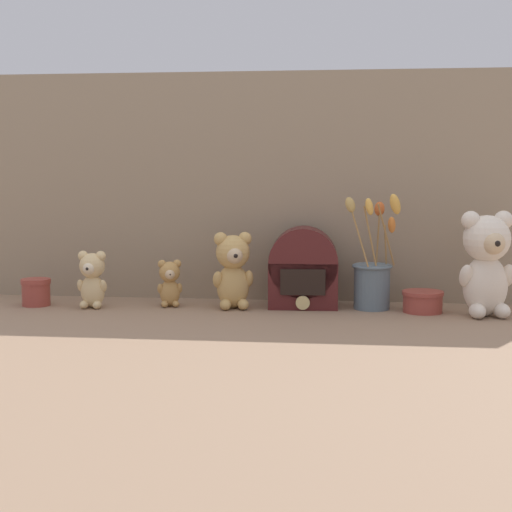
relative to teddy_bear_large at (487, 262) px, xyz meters
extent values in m
plane|color=#8E7056|center=(-0.57, 0.02, -0.13)|extent=(4.00, 4.00, 0.00)
cube|color=gray|center=(-0.57, 0.18, 0.17)|extent=(1.69, 0.02, 0.61)
ellipsoid|color=beige|center=(0.00, 0.00, -0.06)|extent=(0.12, 0.11, 0.15)
sphere|color=beige|center=(0.00, 0.00, 0.06)|extent=(0.11, 0.11, 0.11)
sphere|color=#D1B289|center=(0.01, -0.04, 0.05)|extent=(0.05, 0.05, 0.05)
sphere|color=black|center=(0.01, -0.06, 0.05)|extent=(0.02, 0.02, 0.02)
sphere|color=beige|center=(0.04, 0.01, 0.10)|extent=(0.05, 0.05, 0.05)
sphere|color=beige|center=(-0.04, 0.00, 0.10)|extent=(0.05, 0.05, 0.05)
ellipsoid|color=beige|center=(0.05, 0.01, -0.03)|extent=(0.04, 0.06, 0.07)
ellipsoid|color=beige|center=(-0.05, -0.02, -0.03)|extent=(0.04, 0.06, 0.07)
ellipsoid|color=beige|center=(0.04, -0.02, -0.12)|extent=(0.05, 0.07, 0.04)
ellipsoid|color=beige|center=(-0.02, -0.03, -0.12)|extent=(0.05, 0.07, 0.04)
ellipsoid|color=tan|center=(-0.63, 0.04, -0.08)|extent=(0.10, 0.09, 0.11)
sphere|color=tan|center=(-0.63, 0.04, 0.01)|extent=(0.09, 0.09, 0.09)
sphere|color=#D1B289|center=(-0.62, 0.01, 0.01)|extent=(0.04, 0.04, 0.04)
sphere|color=black|center=(-0.61, -0.01, 0.01)|extent=(0.01, 0.01, 0.01)
sphere|color=tan|center=(-0.59, 0.05, 0.05)|extent=(0.03, 0.03, 0.03)
sphere|color=tan|center=(-0.66, 0.03, 0.05)|extent=(0.03, 0.03, 0.03)
ellipsoid|color=tan|center=(-0.59, 0.04, -0.06)|extent=(0.03, 0.04, 0.05)
ellipsoid|color=tan|center=(-0.66, 0.02, -0.06)|extent=(0.03, 0.04, 0.05)
ellipsoid|color=tan|center=(-0.60, 0.02, -0.12)|extent=(0.04, 0.05, 0.03)
ellipsoid|color=tan|center=(-0.64, 0.01, -0.12)|extent=(0.04, 0.05, 0.03)
ellipsoid|color=#DBBC84|center=(-0.99, 0.00, -0.09)|extent=(0.06, 0.05, 0.09)
sphere|color=#DBBC84|center=(-0.99, 0.00, -0.02)|extent=(0.07, 0.07, 0.07)
sphere|color=beige|center=(-0.99, -0.02, -0.03)|extent=(0.03, 0.03, 0.03)
sphere|color=black|center=(-0.99, -0.03, -0.03)|extent=(0.01, 0.01, 0.01)
sphere|color=#DBBC84|center=(-0.96, 0.00, 0.00)|extent=(0.03, 0.03, 0.03)
sphere|color=#DBBC84|center=(-1.01, 0.01, 0.00)|extent=(0.03, 0.03, 0.03)
ellipsoid|color=#DBBC84|center=(-0.96, 0.00, -0.08)|extent=(0.02, 0.03, 0.04)
ellipsoid|color=#DBBC84|center=(-1.02, 0.00, -0.08)|extent=(0.02, 0.03, 0.04)
ellipsoid|color=#DBBC84|center=(-0.97, -0.01, -0.12)|extent=(0.02, 0.03, 0.02)
ellipsoid|color=#DBBC84|center=(-1.00, -0.01, -0.12)|extent=(0.02, 0.03, 0.02)
ellipsoid|color=tan|center=(-0.79, 0.05, -0.10)|extent=(0.06, 0.05, 0.07)
sphere|color=tan|center=(-0.79, 0.05, -0.04)|extent=(0.05, 0.05, 0.05)
sphere|color=#D1B289|center=(-0.79, 0.03, -0.05)|extent=(0.03, 0.03, 0.03)
sphere|color=black|center=(-0.78, 0.02, -0.05)|extent=(0.01, 0.01, 0.01)
sphere|color=tan|center=(-0.77, 0.05, -0.02)|extent=(0.02, 0.02, 0.02)
sphere|color=tan|center=(-0.81, 0.04, -0.02)|extent=(0.02, 0.02, 0.02)
ellipsoid|color=tan|center=(-0.77, 0.05, -0.09)|extent=(0.02, 0.03, 0.03)
ellipsoid|color=tan|center=(-0.81, 0.04, -0.09)|extent=(0.02, 0.03, 0.03)
ellipsoid|color=tan|center=(-0.77, 0.03, -0.13)|extent=(0.02, 0.03, 0.02)
ellipsoid|color=tan|center=(-0.80, 0.03, -0.13)|extent=(0.02, 0.03, 0.02)
cylinder|color=slate|center=(-0.27, 0.07, -0.08)|extent=(0.09, 0.09, 0.12)
torus|color=slate|center=(-0.27, 0.07, -0.02)|extent=(0.10, 0.10, 0.01)
cylinder|color=#9E7542|center=(-0.24, 0.06, 0.03)|extent=(0.01, 0.03, 0.10)
ellipsoid|color=orange|center=(-0.22, 0.06, 0.08)|extent=(0.03, 0.03, 0.05)
cylinder|color=#9E7542|center=(-0.31, 0.03, 0.06)|extent=(0.05, 0.05, 0.16)
ellipsoid|color=tan|center=(-0.33, 0.01, 0.14)|extent=(0.04, 0.04, 0.05)
cylinder|color=#9E7542|center=(-0.28, 0.04, 0.06)|extent=(0.04, 0.01, 0.15)
ellipsoid|color=gold|center=(-0.28, 0.02, 0.13)|extent=(0.03, 0.02, 0.05)
cylinder|color=#9E7542|center=(-0.26, 0.09, 0.05)|extent=(0.01, 0.01, 0.14)
ellipsoid|color=#C65B28|center=(-0.25, 0.09, 0.12)|extent=(0.04, 0.04, 0.04)
cylinder|color=#9E7542|center=(-0.24, 0.03, 0.06)|extent=(0.05, 0.05, 0.16)
ellipsoid|color=gold|center=(-0.22, 0.01, 0.14)|extent=(0.05, 0.05, 0.06)
cube|color=#4C1919|center=(-0.45, 0.08, -0.07)|extent=(0.18, 0.13, 0.12)
cylinder|color=#4C1919|center=(-0.45, 0.08, -0.02)|extent=(0.18, 0.13, 0.18)
cube|color=black|center=(-0.44, 0.02, -0.06)|extent=(0.11, 0.01, 0.07)
cylinder|color=#D6BC7A|center=(-0.44, 0.02, -0.11)|extent=(0.04, 0.01, 0.04)
cylinder|color=#993D33|center=(-1.14, 0.02, -0.10)|extent=(0.07, 0.07, 0.06)
cylinder|color=#993D33|center=(-1.14, 0.02, -0.07)|extent=(0.08, 0.08, 0.01)
cylinder|color=#993D33|center=(-0.15, 0.04, -0.11)|extent=(0.10, 0.10, 0.04)
cylinder|color=#993D33|center=(-0.15, 0.04, -0.09)|extent=(0.10, 0.10, 0.01)
camera|label=1|loc=(-0.33, -1.93, 0.22)|focal=55.00mm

